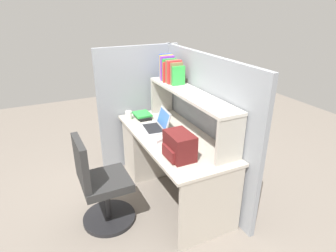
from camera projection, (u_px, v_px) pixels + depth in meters
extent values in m
plane|color=slate|center=(172.00, 193.00, 3.30)|extent=(8.00, 8.00, 0.00)
cube|color=beige|center=(172.00, 137.00, 3.01)|extent=(1.60, 0.70, 0.03)
cube|color=#B6AD9F|center=(153.00, 146.00, 3.61)|extent=(0.40, 0.64, 0.70)
cube|color=#B6AD9F|center=(211.00, 209.00, 2.51)|extent=(0.03, 0.64, 0.70)
cube|color=gray|center=(203.00, 125.00, 3.14)|extent=(1.84, 0.05, 1.55)
cube|color=gray|center=(139.00, 107.00, 3.67)|extent=(0.05, 1.06, 1.55)
cube|color=#BCB7AC|center=(162.00, 96.00, 3.58)|extent=(0.03, 0.28, 0.42)
cube|color=#BCB7AC|center=(230.00, 141.00, 2.42)|extent=(0.03, 0.28, 0.42)
cube|color=beige|center=(190.00, 93.00, 2.91)|extent=(1.44, 0.28, 0.03)
cube|color=blue|center=(165.00, 66.00, 3.35)|extent=(0.02, 0.15, 0.29)
cube|color=yellow|center=(166.00, 67.00, 3.33)|extent=(0.04, 0.16, 0.28)
cube|color=purple|center=(167.00, 68.00, 3.29)|extent=(0.04, 0.16, 0.28)
cube|color=green|center=(169.00, 70.00, 3.25)|extent=(0.04, 0.16, 0.26)
cube|color=red|center=(170.00, 72.00, 3.22)|extent=(0.02, 0.18, 0.23)
cube|color=olive|center=(172.00, 71.00, 3.19)|extent=(0.03, 0.16, 0.25)
cube|color=red|center=(174.00, 72.00, 3.16)|extent=(0.04, 0.17, 0.25)
cube|color=olive|center=(176.00, 74.00, 3.12)|extent=(0.03, 0.14, 0.24)
cube|color=green|center=(178.00, 76.00, 3.10)|extent=(0.04, 0.15, 0.21)
cube|color=#B7BABF|center=(154.00, 129.00, 3.14)|extent=(0.33, 0.25, 0.02)
cube|color=black|center=(153.00, 128.00, 3.14)|extent=(0.29, 0.20, 0.00)
cube|color=#B7BABF|center=(164.00, 118.00, 3.14)|extent=(0.32, 0.10, 0.19)
cube|color=#3F72CC|center=(163.00, 118.00, 3.13)|extent=(0.28, 0.08, 0.16)
cube|color=#591919|center=(180.00, 145.00, 2.55)|extent=(0.30, 0.20, 0.24)
cube|color=maroon|center=(169.00, 153.00, 2.53)|extent=(0.22, 0.04, 0.11)
cube|color=silver|center=(158.00, 140.00, 2.87)|extent=(0.10, 0.12, 0.03)
cylinder|color=white|center=(129.00, 115.00, 3.40)|extent=(0.08, 0.08, 0.10)
cylinder|color=maroon|center=(173.00, 138.00, 2.82)|extent=(0.10, 0.10, 0.12)
cube|color=black|center=(142.00, 116.00, 3.46)|extent=(0.26, 0.14, 0.03)
cube|color=green|center=(142.00, 114.00, 3.46)|extent=(0.21, 0.18, 0.02)
cylinder|color=black|center=(110.00, 217.00, 2.89)|extent=(0.52, 0.52, 0.04)
cylinder|color=#262628|center=(108.00, 199.00, 2.80)|extent=(0.05, 0.05, 0.41)
cube|color=#2D2D2D|center=(106.00, 182.00, 2.72)|extent=(0.44, 0.44, 0.08)
cube|color=#2D2D2D|center=(81.00, 163.00, 2.53)|extent=(0.40, 0.07, 0.44)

